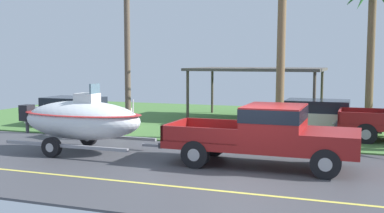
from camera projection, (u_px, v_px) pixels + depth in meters
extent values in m
cube|color=#424247|center=(248.00, 176.00, 12.74)|extent=(36.00, 8.00, 0.06)
cube|color=#477538|center=(300.00, 123.00, 23.01)|extent=(36.00, 14.00, 0.11)
cube|color=#DBCC4C|center=(230.00, 192.00, 11.05)|extent=(34.20, 0.12, 0.01)
cube|color=maroon|center=(261.00, 144.00, 13.74)|extent=(5.51, 2.07, 0.22)
cube|color=maroon|center=(332.00, 138.00, 13.03)|extent=(1.54, 2.07, 0.38)
cube|color=maroon|center=(274.00, 124.00, 13.55)|extent=(1.65, 2.07, 1.05)
cube|color=black|center=(275.00, 113.00, 13.52)|extent=(1.67, 2.09, 0.38)
cube|color=#621111|center=(209.00, 137.00, 14.28)|extent=(2.31, 2.07, 0.04)
cube|color=maroon|center=(219.00, 126.00, 15.19)|extent=(2.31, 0.08, 0.45)
cube|color=maroon|center=(198.00, 135.00, 13.33)|extent=(2.31, 0.08, 0.45)
cube|color=maroon|center=(175.00, 129.00, 14.64)|extent=(0.08, 2.07, 0.45)
cube|color=#333338|center=(172.00, 141.00, 14.71)|extent=(0.12, 1.86, 0.16)
sphere|color=#B2B2B7|center=(169.00, 139.00, 14.75)|extent=(0.10, 0.10, 0.10)
cylinder|color=black|center=(330.00, 151.00, 13.98)|extent=(0.80, 0.28, 0.80)
cylinder|color=#9E9EA3|center=(330.00, 151.00, 13.98)|extent=(0.36, 0.29, 0.36)
cylinder|color=black|center=(326.00, 164.00, 12.25)|extent=(0.80, 0.28, 0.80)
cylinder|color=#9E9EA3|center=(326.00, 164.00, 12.25)|extent=(0.36, 0.29, 0.36)
cylinder|color=black|center=(214.00, 143.00, 15.22)|extent=(0.80, 0.28, 0.80)
cylinder|color=#9E9EA3|center=(214.00, 143.00, 15.22)|extent=(0.36, 0.29, 0.36)
cylinder|color=black|center=(195.00, 154.00, 13.49)|extent=(0.80, 0.28, 0.80)
cylinder|color=#9E9EA3|center=(195.00, 154.00, 13.49)|extent=(0.36, 0.29, 0.36)
cube|color=gray|center=(156.00, 146.00, 14.93)|extent=(0.90, 0.10, 0.08)
cube|color=gray|center=(98.00, 136.00, 16.80)|extent=(4.50, 0.12, 0.10)
cube|color=gray|center=(65.00, 146.00, 14.91)|extent=(4.50, 0.12, 0.10)
cylinder|color=black|center=(89.00, 137.00, 17.01)|extent=(0.64, 0.22, 0.64)
cylinder|color=#9E9EA3|center=(89.00, 137.00, 17.01)|extent=(0.29, 0.23, 0.29)
cylinder|color=black|center=(52.00, 147.00, 15.01)|extent=(0.64, 0.22, 0.64)
cylinder|color=#9E9EA3|center=(52.00, 147.00, 15.01)|extent=(0.29, 0.23, 0.29)
ellipsoid|color=silver|center=(82.00, 120.00, 15.78)|extent=(4.28, 1.90, 1.30)
ellipsoid|color=#B22626|center=(82.00, 113.00, 15.76)|extent=(4.36, 1.94, 0.12)
cube|color=silver|center=(87.00, 103.00, 15.65)|extent=(0.70, 0.60, 0.65)
cube|color=slate|center=(95.00, 89.00, 15.50)|extent=(0.06, 0.56, 0.36)
cube|color=black|center=(27.00, 113.00, 16.54)|extent=(0.36, 0.44, 0.56)
cylinder|color=#4C4C51|center=(27.00, 123.00, 16.58)|extent=(0.12, 0.12, 0.72)
cylinder|color=silver|center=(133.00, 107.00, 15.07)|extent=(0.04, 0.04, 0.50)
cube|color=#621111|center=(369.00, 122.00, 17.86)|extent=(2.22, 1.93, 0.04)
cube|color=maroon|center=(369.00, 114.00, 18.70)|extent=(2.22, 0.08, 0.45)
cube|color=maroon|center=(370.00, 119.00, 16.98)|extent=(2.22, 0.08, 0.45)
cube|color=maroon|center=(340.00, 115.00, 18.21)|extent=(0.08, 1.93, 0.45)
cube|color=#333338|center=(337.00, 125.00, 18.28)|extent=(0.12, 1.74, 0.16)
sphere|color=#B2B2B7|center=(334.00, 124.00, 18.32)|extent=(0.10, 0.10, 0.10)
cylinder|color=black|center=(366.00, 128.00, 18.73)|extent=(0.80, 0.28, 0.80)
cylinder|color=#9E9EA3|center=(366.00, 128.00, 18.73)|extent=(0.36, 0.29, 0.36)
cylinder|color=black|center=(366.00, 134.00, 17.14)|extent=(0.80, 0.28, 0.80)
cylinder|color=#9E9EA3|center=(366.00, 134.00, 17.14)|extent=(0.36, 0.29, 0.36)
cube|color=beige|center=(78.00, 116.00, 21.76)|extent=(4.62, 1.89, 0.70)
cube|color=black|center=(74.00, 102.00, 21.78)|extent=(2.58, 1.74, 0.50)
cylinder|color=black|center=(117.00, 119.00, 22.05)|extent=(0.66, 0.22, 0.66)
cylinder|color=#9E9EA3|center=(117.00, 119.00, 22.05)|extent=(0.30, 0.23, 0.30)
cylinder|color=black|center=(98.00, 124.00, 20.45)|extent=(0.66, 0.22, 0.66)
cylinder|color=#9E9EA3|center=(98.00, 124.00, 20.45)|extent=(0.30, 0.23, 0.30)
cylinder|color=black|center=(61.00, 116.00, 23.12)|extent=(0.66, 0.22, 0.66)
cylinder|color=#9E9EA3|center=(61.00, 116.00, 23.12)|extent=(0.30, 0.23, 0.30)
cylinder|color=black|center=(38.00, 121.00, 21.52)|extent=(0.66, 0.22, 0.66)
cylinder|color=#9E9EA3|center=(38.00, 121.00, 21.52)|extent=(0.30, 0.23, 0.30)
cube|color=beige|center=(323.00, 120.00, 20.22)|extent=(4.70, 1.89, 0.70)
cube|color=black|center=(318.00, 106.00, 20.24)|extent=(2.63, 1.74, 0.50)
cylinder|color=black|center=(362.00, 124.00, 20.49)|extent=(0.66, 0.22, 0.66)
cylinder|color=#9E9EA3|center=(362.00, 124.00, 20.49)|extent=(0.30, 0.23, 0.30)
cylinder|color=black|center=(362.00, 129.00, 18.89)|extent=(0.66, 0.22, 0.66)
cylinder|color=#9E9EA3|center=(362.00, 129.00, 18.89)|extent=(0.30, 0.23, 0.30)
cylinder|color=black|center=(288.00, 120.00, 21.59)|extent=(0.66, 0.22, 0.66)
cylinder|color=#9E9EA3|center=(288.00, 120.00, 21.59)|extent=(0.30, 0.23, 0.30)
cylinder|color=black|center=(282.00, 125.00, 19.99)|extent=(0.66, 0.22, 0.66)
cylinder|color=#9E9EA3|center=(282.00, 125.00, 19.99)|extent=(0.30, 0.23, 0.30)
cylinder|color=#4C4238|center=(322.00, 94.00, 24.96)|extent=(0.14, 0.14, 2.55)
cylinder|color=#4C4238|center=(314.00, 100.00, 21.21)|extent=(0.14, 0.14, 2.55)
cylinder|color=#4C4238|center=(212.00, 92.00, 27.05)|extent=(0.14, 0.14, 2.55)
cylinder|color=#4C4238|center=(188.00, 97.00, 23.30)|extent=(0.14, 0.14, 2.55)
cube|color=#4C4742|center=(257.00, 69.00, 24.00)|extent=(6.61, 4.52, 0.14)
cylinder|color=brown|center=(281.00, 49.00, 17.80)|extent=(0.32, 0.61, 6.99)
cylinder|color=brown|center=(371.00, 54.00, 21.20)|extent=(0.35, 0.54, 6.69)
cylinder|color=brown|center=(127.00, 48.00, 19.26)|extent=(0.24, 0.24, 7.15)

